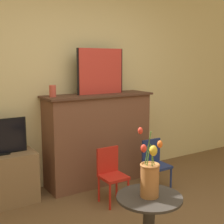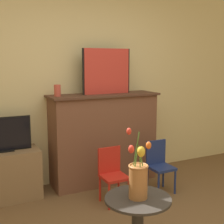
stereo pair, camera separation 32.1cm
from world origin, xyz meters
The scene contains 10 objects.
wall_back centered at (0.00, 2.13, 1.35)m, with size 8.00×0.06×2.70m.
fireplace_mantel centered at (0.35, 1.89, 0.59)m, with size 1.40×0.45×1.15m.
painting centered at (0.40, 1.90, 1.43)m, with size 0.64×0.03×0.56m.
mantel_candle centered at (-0.24, 1.89, 1.21)m, with size 0.08×0.08×0.14m.
tv_stand centered at (-0.89, 1.89, 0.28)m, with size 0.79×0.39×0.56m.
tv_monitor centered at (-0.89, 1.89, 0.75)m, with size 0.64×0.12×0.38m.
chair_red centered at (0.18, 1.30, 0.34)m, with size 0.27×0.27×0.61m.
chair_blue centered at (0.82, 1.32, 0.34)m, with size 0.27×0.27×0.61m.
side_table centered at (-0.10, 0.29, 0.34)m, with size 0.52×0.52×0.52m.
vase_tulips centered at (-0.10, 0.29, 0.68)m, with size 0.18×0.16×0.54m.
Camera 2 is at (-1.28, -1.64, 1.56)m, focal length 50.00 mm.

